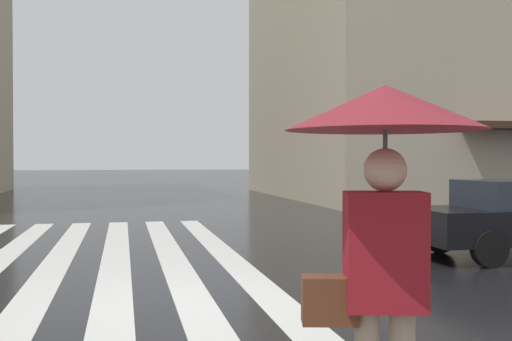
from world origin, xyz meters
TOP-DOWN VIEW (x-y plane):
  - ground_plane at (0.00, 0.00)m, footprint 220.00×220.00m
  - zebra_crossing at (4.00, 1.43)m, footprint 13.00×5.50m
  - pedestrian_in_red_jacket at (-4.48, -0.49)m, footprint 1.02×1.02m

SIDE VIEW (x-z plane):
  - ground_plane at x=0.00m, z-range 0.00..0.00m
  - zebra_crossing at x=4.00m, z-range 0.00..0.01m
  - pedestrian_in_red_jacket at x=-4.48m, z-range 0.75..2.75m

